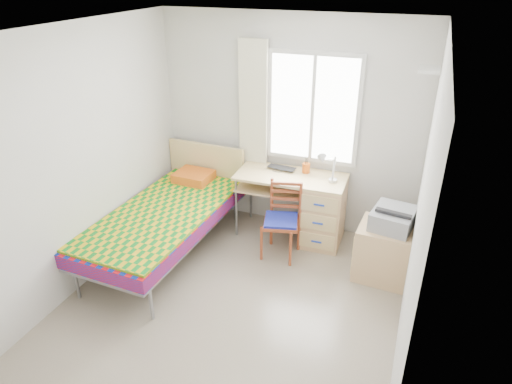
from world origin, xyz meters
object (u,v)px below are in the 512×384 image
at_px(chair, 283,215).
at_px(desk, 318,208).
at_px(printer, 393,218).
at_px(cabinet, 383,252).
at_px(bed, 168,215).

bearing_deg(chair, desk, 38.66).
distance_m(desk, printer, 1.01).
bearing_deg(printer, chair, -171.03).
xyz_separation_m(cabinet, printer, (0.04, 0.04, 0.41)).
bearing_deg(printer, cabinet, -129.24).
bearing_deg(printer, bed, -161.13).
xyz_separation_m(desk, cabinet, (0.83, -0.46, -0.13)).
relative_size(bed, chair, 2.60).
bearing_deg(bed, desk, 30.65).
bearing_deg(cabinet, desk, 154.52).
xyz_separation_m(chair, cabinet, (1.14, -0.04, -0.19)).
bearing_deg(bed, cabinet, 11.44).
height_order(desk, chair, chair).
xyz_separation_m(bed, chair, (1.25, 0.42, 0.02)).
relative_size(bed, cabinet, 3.78).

